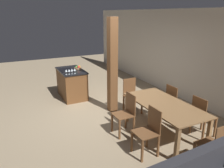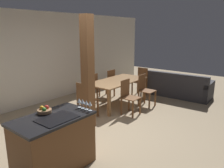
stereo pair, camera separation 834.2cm
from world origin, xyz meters
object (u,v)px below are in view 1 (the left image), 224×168
dining_chair_near_left (126,113)px  dining_chair_foot_end (215,146)px  dining_chair_head_end (131,95)px  wine_glass_near (66,71)px  fruit_bowl (78,68)px  kitchen_island (72,83)px  dining_table (164,108)px  dining_chair_far_right (202,116)px  wine_glass_middle (69,70)px  wine_glass_far (72,70)px  wine_glass_end (75,70)px  dining_chair_near_right (149,131)px  timber_post (112,66)px  dining_chair_far_left (174,102)px

dining_chair_near_left → dining_chair_foot_end: (1.74, 0.69, 0.00)m
dining_chair_head_end → wine_glass_near: bearing=137.6°
fruit_bowl → dining_chair_foot_end: 4.52m
kitchen_island → dining_table: 3.31m
dining_chair_far_right → dining_chair_foot_end: (0.89, -0.69, 0.00)m
wine_glass_middle → dining_chair_head_end: bearing=45.9°
dining_chair_foot_end → dining_chair_far_right: bearing=-127.7°
wine_glass_near → wine_glass_far: (0.00, 0.17, 0.00)m
wine_glass_end → dining_chair_far_right: wine_glass_end is taller
wine_glass_middle → wine_glass_far: (0.00, 0.08, 0.00)m
kitchen_island → dining_chair_near_right: (3.54, 0.42, 0.04)m
dining_chair_head_end → dining_table: bearing=-90.0°
dining_chair_near_right → dining_chair_foot_end: bearing=37.7°
fruit_bowl → wine_glass_near: size_ratio=1.38×
dining_chair_far_right → dining_chair_head_end: same height
dining_chair_foot_end → wine_glass_near: bearing=-70.3°
fruit_bowl → dining_chair_far_right: size_ratio=0.24×
kitchen_island → wine_glass_far: size_ratio=7.47×
kitchen_island → dining_chair_foot_end: dining_chair_foot_end is taller
dining_chair_foot_end → timber_post: bearing=-82.0°
wine_glass_middle → dining_chair_near_left: 2.31m
dining_table → dining_chair_far_right: (0.42, 0.69, -0.16)m
dining_chair_near_right → dining_chair_foot_end: (0.89, 0.69, 0.00)m
dining_table → timber_post: 1.79m
dining_chair_near_left → kitchen_island: bearing=-171.1°
dining_chair_near_right → dining_chair_far_right: size_ratio=1.00×
timber_post → dining_chair_foot_end: bearing=8.0°
wine_glass_far → dining_chair_near_right: wine_glass_far is taller
dining_chair_foot_end → kitchen_island: bearing=-75.9°
wine_glass_middle → timber_post: bearing=43.2°
dining_chair_foot_end → dining_chair_head_end: bearing=-90.0°
dining_chair_far_right → dining_chair_foot_end: size_ratio=1.00×
dining_table → wine_glass_near: bearing=-151.7°
dining_table → dining_chair_far_right: size_ratio=2.05×
wine_glass_near → timber_post: 1.39m
dining_chair_near_right → fruit_bowl: bearing=-176.8°
timber_post → dining_chair_near_left: bearing=-12.8°
wine_glass_end → dining_chair_near_left: bearing=11.9°
dining_chair_near_right → dining_chair_head_end: (-1.74, 0.69, 0.00)m
wine_glass_middle → dining_chair_far_left: 3.00m
wine_glass_far → dining_table: bearing=25.4°
dining_chair_near_left → dining_chair_head_end: size_ratio=1.00×
wine_glass_near → dining_chair_near_left: 2.34m
dining_chair_far_left → timber_post: size_ratio=0.37×
fruit_bowl → dining_chair_foot_end: bearing=11.4°
wine_glass_near → dining_chair_near_right: wine_glass_near is taller
kitchen_island → dining_chair_near_left: dining_chair_near_left is taller
wine_glass_end → timber_post: bearing=37.4°
dining_chair_near_left → wine_glass_near: bearing=-161.9°
wine_glass_far → wine_glass_end: (0.00, 0.08, 0.00)m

